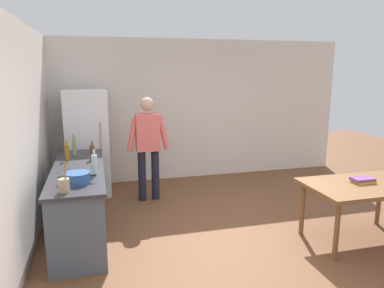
{
  "coord_description": "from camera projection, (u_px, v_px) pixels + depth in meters",
  "views": [
    {
      "loc": [
        -1.74,
        -3.85,
        2.13
      ],
      "look_at": [
        -0.37,
        1.26,
        1.03
      ],
      "focal_mm": 33.71,
      "sensor_mm": 36.0,
      "label": 1
    }
  ],
  "objects": [
    {
      "name": "ground_plane",
      "position": [
        246.0,
        243.0,
        4.52
      ],
      "size": [
        14.0,
        14.0,
        0.0
      ],
      "primitive_type": "plane",
      "color": "brown"
    },
    {
      "name": "wall_back",
      "position": [
        187.0,
        110.0,
        7.08
      ],
      "size": [
        6.4,
        0.12,
        2.7
      ],
      "primitive_type": "cube",
      "color": "silver",
      "rests_on": "ground_plane"
    },
    {
      "name": "wall_left",
      "position": [
        13.0,
        146.0,
        3.77
      ],
      "size": [
        0.12,
        5.6,
        2.7
      ],
      "primitive_type": "cube",
      "color": "silver",
      "rests_on": "ground_plane"
    },
    {
      "name": "kitchen_counter",
      "position": [
        80.0,
        201.0,
        4.68
      ],
      "size": [
        0.64,
        2.2,
        0.9
      ],
      "color": "#4C5666",
      "rests_on": "ground_plane"
    },
    {
      "name": "refrigerator",
      "position": [
        88.0,
        143.0,
        6.12
      ],
      "size": [
        0.7,
        0.67,
        1.8
      ],
      "color": "white",
      "rests_on": "ground_plane"
    },
    {
      "name": "person",
      "position": [
        148.0,
        142.0,
        5.82
      ],
      "size": [
        0.7,
        0.22,
        1.7
      ],
      "color": "#1E1E2D",
      "rests_on": "ground_plane"
    },
    {
      "name": "dining_table",
      "position": [
        363.0,
        190.0,
        4.45
      ],
      "size": [
        1.4,
        0.9,
        0.75
      ],
      "color": "brown",
      "rests_on": "ground_plane"
    },
    {
      "name": "cooking_pot",
      "position": [
        77.0,
        178.0,
        3.97
      ],
      "size": [
        0.4,
        0.28,
        0.12
      ],
      "color": "#285193",
      "rests_on": "kitchen_counter"
    },
    {
      "name": "utensil_jar",
      "position": [
        64.0,
        185.0,
        3.68
      ],
      "size": [
        0.11,
        0.11,
        0.32
      ],
      "color": "tan",
      "rests_on": "kitchen_counter"
    },
    {
      "name": "bottle_beer_brown",
      "position": [
        92.0,
        152.0,
        5.0
      ],
      "size": [
        0.06,
        0.06,
        0.26
      ],
      "color": "#5B3314",
      "rests_on": "kitchen_counter"
    },
    {
      "name": "bottle_water_clear",
      "position": [
        95.0,
        164.0,
        4.28
      ],
      "size": [
        0.07,
        0.07,
        0.3
      ],
      "color": "silver",
      "rests_on": "kitchen_counter"
    },
    {
      "name": "bottle_oil_amber",
      "position": [
        67.0,
        152.0,
        4.97
      ],
      "size": [
        0.06,
        0.06,
        0.28
      ],
      "color": "#996619",
      "rests_on": "kitchen_counter"
    },
    {
      "name": "bottle_vinegar_tall",
      "position": [
        74.0,
        146.0,
        5.26
      ],
      "size": [
        0.06,
        0.06,
        0.32
      ],
      "color": "gray",
      "rests_on": "kitchen_counter"
    },
    {
      "name": "book_stack",
      "position": [
        363.0,
        180.0,
        4.48
      ],
      "size": [
        0.27,
        0.18,
        0.06
      ],
      "color": "gold",
      "rests_on": "dining_table"
    }
  ]
}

